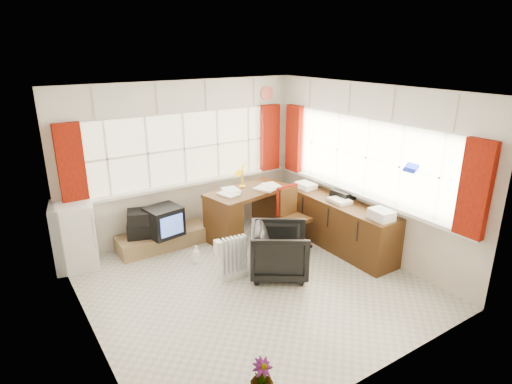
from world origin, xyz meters
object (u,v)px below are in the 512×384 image
(desk, at_px, (248,210))
(task_chair, at_px, (291,215))
(desk_lamp, at_px, (242,170))
(crt_tv, at_px, (164,221))
(mini_fridge, at_px, (75,235))
(radiator, at_px, (233,261))
(credenza, at_px, (340,224))
(office_chair, at_px, (280,251))
(tv_bench, at_px, (163,239))

(desk, height_order, task_chair, task_chair)
(desk_lamp, distance_m, crt_tv, 1.48)
(task_chair, distance_m, mini_fridge, 3.15)
(radiator, distance_m, credenza, 1.86)
(office_chair, height_order, crt_tv, office_chair)
(office_chair, bearing_deg, desk, 20.47)
(tv_bench, bearing_deg, crt_tv, -96.67)
(office_chair, distance_m, credenza, 1.28)
(office_chair, height_order, radiator, office_chair)
(desk_lamp, distance_m, mini_fridge, 2.67)
(task_chair, relative_size, tv_bench, 0.69)
(crt_tv, xyz_separation_m, mini_fridge, (-1.24, 0.20, 0.00))
(desk_lamp, bearing_deg, tv_bench, 171.29)
(desk_lamp, bearing_deg, task_chair, -66.60)
(tv_bench, xyz_separation_m, mini_fridge, (-1.25, 0.08, 0.35))
(radiator, xyz_separation_m, credenza, (1.85, -0.11, 0.15))
(tv_bench, bearing_deg, credenza, -33.70)
(task_chair, bearing_deg, office_chair, -136.53)
(mini_fridge, bearing_deg, office_chair, -38.08)
(desk, height_order, crt_tv, desk)
(task_chair, relative_size, mini_fridge, 1.01)
(credenza, distance_m, tv_bench, 2.75)
(mini_fridge, bearing_deg, tv_bench, -3.65)
(office_chair, xyz_separation_m, crt_tv, (-1.02, 1.57, 0.12))
(radiator, height_order, crt_tv, crt_tv)
(crt_tv, bearing_deg, desk_lamp, -3.44)
(task_chair, height_order, radiator, task_chair)
(desk, relative_size, radiator, 2.52)
(office_chair, distance_m, mini_fridge, 2.87)
(tv_bench, distance_m, crt_tv, 0.37)
(desk_lamp, bearing_deg, crt_tv, 176.56)
(task_chair, height_order, credenza, task_chair)
(desk, relative_size, task_chair, 1.54)
(desk, distance_m, mini_fridge, 2.63)
(desk, distance_m, credenza, 1.49)
(desk_lamp, distance_m, task_chair, 1.07)
(office_chair, height_order, tv_bench, office_chair)
(task_chair, bearing_deg, desk, 118.21)
(radiator, bearing_deg, credenza, -3.28)
(tv_bench, relative_size, mini_fridge, 1.48)
(desk_lamp, bearing_deg, mini_fridge, 173.72)
(radiator, xyz_separation_m, tv_bench, (-0.43, 1.41, -0.11))
(radiator, bearing_deg, crt_tv, 109.12)
(desk, distance_m, radiator, 1.40)
(desk_lamp, height_order, mini_fridge, desk_lamp)
(crt_tv, relative_size, mini_fridge, 0.59)
(credenza, bearing_deg, desk_lamp, 125.59)
(office_chair, relative_size, radiator, 1.32)
(desk, xyz_separation_m, tv_bench, (-1.34, 0.37, -0.32))
(credenza, relative_size, tv_bench, 1.43)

